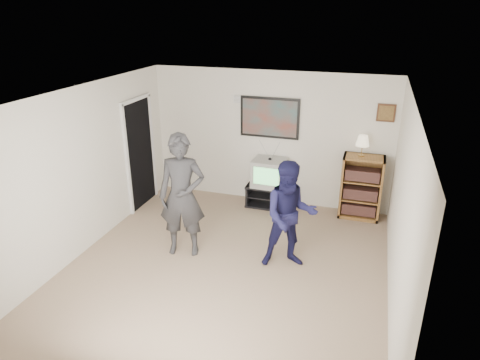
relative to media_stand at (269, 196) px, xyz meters
The scene contains 13 objects.
room_shell 2.15m from the media_stand, 92.83° to the right, with size 4.51×5.00×2.51m.
media_stand is the anchor object (origin of this frame).
crt_television 0.47m from the media_stand, behind, with size 0.60×0.51×0.51m, color #9FA09B, non-canonical shape.
bookshelf 1.69m from the media_stand, ahead, with size 0.70×0.40×1.15m, color brown, non-canonical shape.
table_lamp 1.94m from the media_stand, ahead, with size 0.23×0.23×0.37m, color #FAE8BD, non-canonical shape.
person_tall 2.28m from the media_stand, 113.13° to the right, with size 0.69×0.45×1.89m, color #2C2C2E.
person_short 2.08m from the media_stand, 68.16° to the right, with size 0.78×0.61×1.60m, color #16163C.
controller_left 2.27m from the media_stand, 116.74° to the right, with size 0.04×0.13×0.04m, color white.
controller_right 1.94m from the media_stand, 65.09° to the right, with size 0.03×0.12×0.03m, color white.
poster 1.46m from the media_stand, 110.83° to the left, with size 1.10×0.03×0.75m, color black.
air_vent 1.87m from the media_stand, 158.76° to the left, with size 0.28×0.02×0.14m, color white.
small_picture 2.55m from the media_stand, ahead, with size 0.30×0.03×0.30m, color #442A15.
doorway 2.54m from the media_stand, 164.86° to the right, with size 0.03×0.85×2.00m, color black.
Camera 1 is at (1.79, -4.98, 3.54)m, focal length 32.00 mm.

